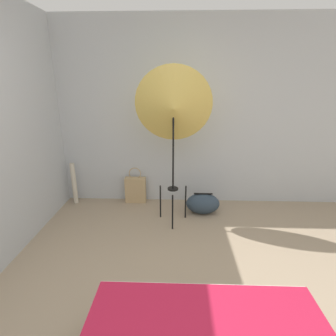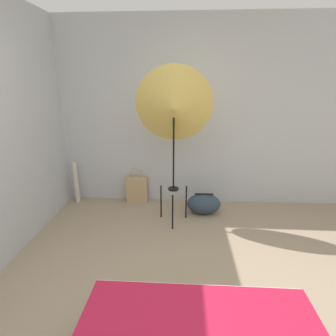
{
  "view_description": "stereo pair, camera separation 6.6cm",
  "coord_description": "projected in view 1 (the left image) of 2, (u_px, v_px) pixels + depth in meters",
  "views": [
    {
      "loc": [
        0.03,
        -1.27,
        1.76
      ],
      "look_at": [
        -0.07,
        1.57,
        0.81
      ],
      "focal_mm": 28.0,
      "sensor_mm": 36.0,
      "label": 1
    },
    {
      "loc": [
        0.1,
        -1.27,
        1.76
      ],
      "look_at": [
        -0.07,
        1.57,
        0.81
      ],
      "focal_mm": 28.0,
      "sensor_mm": 36.0,
      "label": 2
    }
  ],
  "objects": [
    {
      "name": "paper_roll",
      "position": [
        74.0,
        183.0,
        3.89
      ],
      "size": [
        0.07,
        0.07,
        0.63
      ],
      "color": "beige",
      "rests_on": "ground_plane"
    },
    {
      "name": "photo_umbrella",
      "position": [
        173.0,
        108.0,
        3.01
      ],
      "size": [
        0.92,
        0.39,
        1.95
      ],
      "color": "black",
      "rests_on": "ground_plane"
    },
    {
      "name": "wall_back",
      "position": [
        175.0,
        115.0,
        3.7
      ],
      "size": [
        8.0,
        0.05,
        2.6
      ],
      "color": "#B7BCC1",
      "rests_on": "ground_plane"
    },
    {
      "name": "duffel_bag",
      "position": [
        203.0,
        203.0,
        3.64
      ],
      "size": [
        0.46,
        0.29,
        0.3
      ],
      "color": "#2D3D4C",
      "rests_on": "ground_plane"
    },
    {
      "name": "tote_bag",
      "position": [
        136.0,
        189.0,
        3.96
      ],
      "size": [
        0.31,
        0.11,
        0.55
      ],
      "color": "tan",
      "rests_on": "ground_plane"
    }
  ]
}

